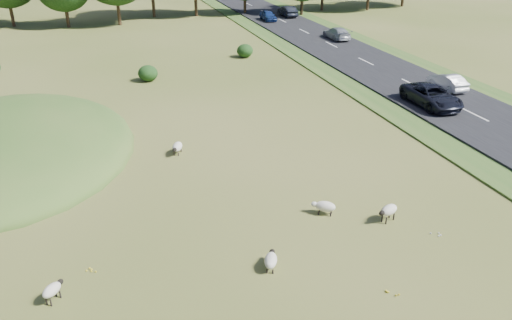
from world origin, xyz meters
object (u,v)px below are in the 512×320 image
Objects in this scene: car_0 at (287,11)px; car_4 at (268,16)px; sheep_2 at (52,290)px; car_2 at (448,82)px; car_5 at (337,33)px; sheep_4 at (388,210)px; sheep_0 at (177,147)px; sheep_3 at (76,180)px; sheep_1 at (325,206)px; car_3 at (432,96)px; sheep_5 at (271,260)px.

car_4 is at bearing 31.65° from car_0.
sheep_2 is 0.26× the size of car_2.
car_2 is at bearing 90.00° from car_5.
car_5 is (15.36, 36.94, 0.33)m from sheep_4.
car_0 is (23.60, 42.68, 0.55)m from sheep_0.
car_2 is (0.00, -37.22, -0.12)m from car_0.
sheep_3 is at bearing -120.75° from car_4.
sheep_2 reaches higher than sheep_1.
car_3 is at bearing 84.62° from car_0.
sheep_5 is at bearing 72.49° from sheep_1.
car_2 is at bearing -20.69° from sheep_2.
sheep_1 is at bearing -25.23° from sheep_5.
car_2 reaches higher than sheep_0.
sheep_2 is at bearing 51.44° from car_5.
car_0 reaches higher than car_2.
car_3 reaches higher than sheep_2.
sheep_4 is 6.71m from sheep_5.
sheep_5 is at bearing 68.36° from car_0.
sheep_4 reaches higher than sheep_1.
car_3 is at bearing -94.61° from sheep_3.
sheep_0 is at bearing -116.15° from car_4.
car_2 is 0.82× the size of car_5.
sheep_3 is 50.17m from car_4.
car_0 is 37.22m from car_2.
car_2 reaches higher than sheep_2.
sheep_4 is 40.00m from car_5.
sheep_2 is 0.21× the size of car_5.
sheep_4 is (2.60, -1.50, 0.16)m from sheep_1.
car_3 reaches higher than sheep_0.
car_5 reaches higher than sheep_4.
car_4 is (18.05, 52.71, 0.50)m from sheep_5.
sheep_3 is (0.81, 8.93, 0.00)m from sheep_2.
car_0 reaches higher than car_4.
car_2 is at bearing -83.78° from car_4.
sheep_2 is 0.18× the size of car_3.
car_5 is at bearing 1.19° from sheep_2.
car_4 is at bearing -46.64° from sheep_3.
sheep_0 is 0.33× the size of car_2.
car_2 reaches higher than sheep_5.
sheep_0 is at bearing 13.01° from car_2.
car_2 reaches higher than sheep_4.
sheep_4 is 22.28m from car_2.
sheep_3 is at bearing 44.60° from car_5.
car_0 is at bearing 31.65° from car_4.
sheep_2 is 62.24m from car_0.
car_2 is (21.85, 17.83, 0.46)m from sheep_5.
car_0 is 4.46m from car_4.
car_4 is at bearing -72.95° from sheep_1.
sheep_0 is 1.07× the size of sheep_1.
car_2 is at bearing -25.50° from sheep_5.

